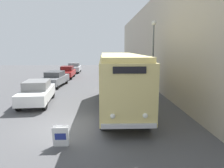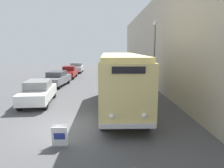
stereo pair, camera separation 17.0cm
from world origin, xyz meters
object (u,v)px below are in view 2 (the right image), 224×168
at_px(sign_board, 60,136).
at_px(parked_car_near, 38,92).
at_px(vintage_bus, 121,79).
at_px(parked_car_far, 69,72).
at_px(streetlamp, 155,47).
at_px(parked_car_distant, 77,68).
at_px(parked_car_mid, 57,79).

xyz_separation_m(sign_board, parked_car_near, (-2.92, 6.86, 0.42)).
distance_m(vintage_bus, parked_car_far, 16.06).
height_order(streetlamp, parked_car_distant, streetlamp).
relative_size(streetlamp, parked_car_far, 1.39).
bearing_deg(parked_car_far, streetlamp, -52.39).
distance_m(vintage_bus, streetlamp, 5.06).
bearing_deg(vintage_bus, streetlamp, 51.72).
relative_size(vintage_bus, streetlamp, 1.66).
bearing_deg(parked_car_near, sign_board, -71.49).
xyz_separation_m(sign_board, streetlamp, (5.65, 8.95, 3.51)).
bearing_deg(parked_car_distant, streetlamp, -65.08).
xyz_separation_m(parked_car_mid, parked_car_far, (0.26, 6.23, 0.00)).
distance_m(parked_car_near, parked_car_far, 13.37).
height_order(vintage_bus, streetlamp, streetlamp).
xyz_separation_m(parked_car_near, parked_car_mid, (-0.32, 7.14, -0.04)).
height_order(vintage_bus, parked_car_near, vintage_bus).
bearing_deg(parked_car_mid, parked_car_far, 93.31).
bearing_deg(streetlamp, parked_car_far, 127.41).
relative_size(vintage_bus, parked_car_far, 2.31).
height_order(parked_car_near, parked_car_mid, parked_car_near).
xyz_separation_m(sign_board, parked_car_distant, (-2.91, 26.73, 0.37)).
xyz_separation_m(streetlamp, parked_car_far, (-8.63, 11.28, -3.12)).
bearing_deg(streetlamp, vintage_bus, -128.28).
height_order(vintage_bus, parked_car_mid, vintage_bus).
bearing_deg(parked_car_distant, parked_car_mid, -92.29).
relative_size(parked_car_mid, parked_car_far, 1.15).
height_order(sign_board, streetlamp, streetlamp).
distance_m(parked_car_near, parked_car_mid, 7.15).
bearing_deg(sign_board, streetlamp, 57.75).
distance_m(parked_car_near, parked_car_distant, 19.87).
bearing_deg(parked_car_distant, sign_board, -84.58).
bearing_deg(parked_car_mid, parked_car_near, -81.77).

